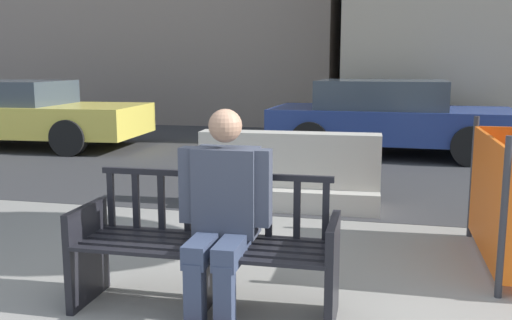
{
  "coord_description": "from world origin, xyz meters",
  "views": [
    {
      "loc": [
        0.58,
        -3.01,
        1.59
      ],
      "look_at": [
        -0.52,
        1.81,
        0.75
      ],
      "focal_mm": 40.0,
      "sensor_mm": 36.0,
      "label": 1
    }
  ],
  "objects": [
    {
      "name": "street_asphalt",
      "position": [
        0.0,
        8.7,
        0.0
      ],
      "size": [
        120.0,
        12.0,
        0.01
      ],
      "primitive_type": "cube",
      "color": "#333335",
      "rests_on": "ground"
    },
    {
      "name": "street_bench",
      "position": [
        -0.52,
        0.34,
        0.4
      ],
      "size": [
        1.69,
        0.54,
        0.88
      ],
      "color": "black",
      "rests_on": "ground"
    },
    {
      "name": "seated_person",
      "position": [
        -0.38,
        0.28,
        0.69
      ],
      "size": [
        0.58,
        0.72,
        1.31
      ],
      "color": "#383D4C",
      "rests_on": "ground"
    },
    {
      "name": "jersey_barrier_centre",
      "position": [
        -0.45,
        3.15,
        0.34
      ],
      "size": [
        2.02,
        0.75,
        0.84
      ],
      "color": "#ADA89E",
      "rests_on": "ground"
    },
    {
      "name": "car_taxi_near",
      "position": [
        -6.33,
        6.6,
        0.64
      ],
      "size": [
        4.89,
        2.21,
        1.27
      ],
      "color": "#DBC64C",
      "rests_on": "ground"
    },
    {
      "name": "car_sedan_mid",
      "position": [
        0.62,
        7.22,
        0.67
      ],
      "size": [
        4.16,
        2.12,
        1.3
      ],
      "color": "navy",
      "rests_on": "ground"
    }
  ]
}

